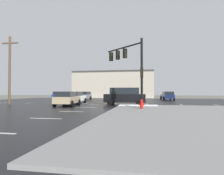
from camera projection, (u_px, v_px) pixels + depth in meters
ground_plane at (100, 104)px, 25.09m from camera, size 120.00×120.00×0.00m
road_asphalt at (100, 104)px, 25.09m from camera, size 44.00×44.00×0.02m
snow_strip_curbside at (138, 105)px, 20.30m from camera, size 4.00×1.60×0.06m
lane_markings at (107, 105)px, 23.53m from camera, size 36.15×36.15×0.01m
traffic_signal_mast at (129, 62)px, 19.08m from camera, size 3.98×3.83×6.36m
fire_hydrant at (142, 104)px, 16.51m from camera, size 0.48×0.26×0.79m
strip_building_background at (114, 85)px, 52.37m from camera, size 20.91×8.00×6.98m
sedan_grey at (84, 95)px, 37.83m from camera, size 2.21×4.61×1.58m
sedan_tan at (67, 98)px, 21.12m from camera, size 2.37×4.66×1.58m
sedan_navy at (167, 96)px, 36.34m from camera, size 2.35×4.66×1.58m
suv_black at (125, 96)px, 22.91m from camera, size 4.87×2.25×2.03m
sedan_blue at (61, 95)px, 39.47m from camera, size 2.29×4.64×1.58m
sedan_white at (75, 97)px, 25.50m from camera, size 2.20×4.61×1.58m
utility_pole_mid at (10, 69)px, 23.83m from camera, size 2.20×0.28×8.38m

